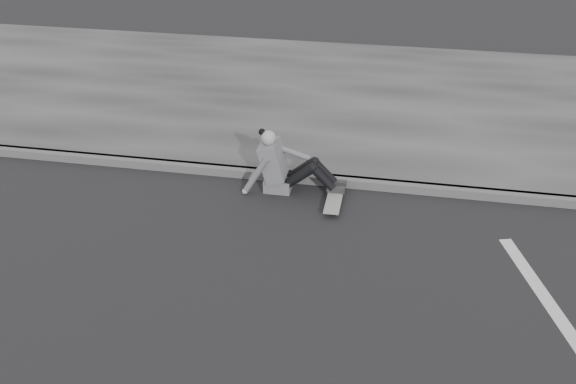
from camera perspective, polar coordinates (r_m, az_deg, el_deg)
ground at (r=6.82m, az=1.34°, el=-9.94°), size 80.00×80.00×0.00m
curb at (r=8.90m, az=4.04°, el=1.03°), size 24.00×0.16×0.12m
sidewalk at (r=11.61m, az=5.88°, el=8.25°), size 24.00×6.00×0.12m
skateboard at (r=8.45m, az=4.14°, el=-0.62°), size 0.20×0.78×0.09m
seated_woman at (r=8.61m, az=-0.45°, el=2.32°), size 1.38×0.46×0.88m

